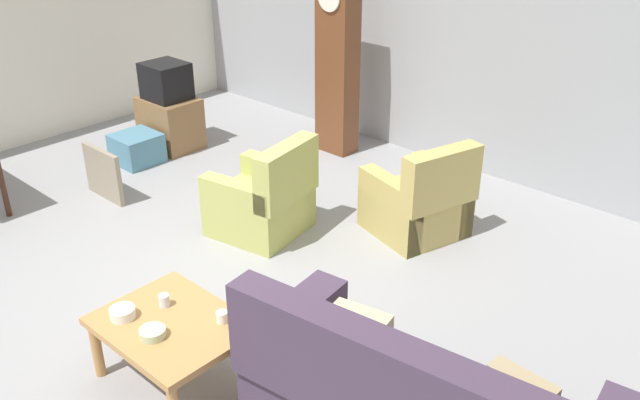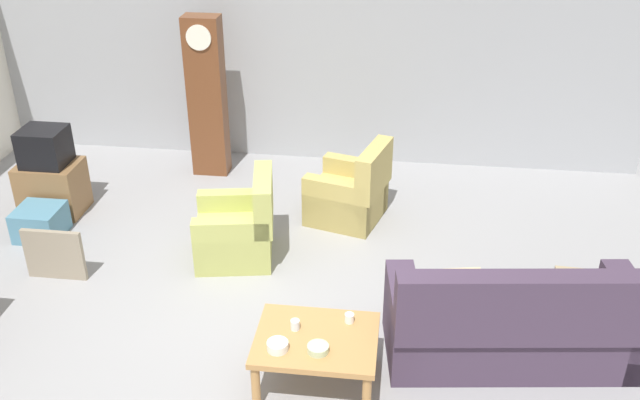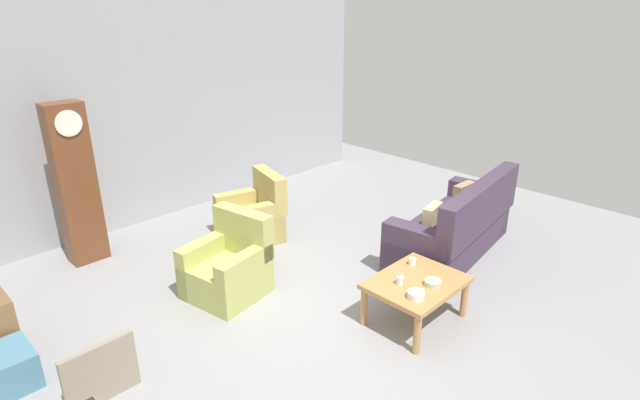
% 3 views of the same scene
% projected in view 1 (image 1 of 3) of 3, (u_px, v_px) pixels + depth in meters
% --- Properties ---
extents(ground_plane, '(10.40, 10.40, 0.00)m').
position_uv_depth(ground_plane, '(212.00, 293.00, 5.47)').
color(ground_plane, gray).
extents(garage_door_wall, '(8.40, 0.16, 3.20)m').
position_uv_depth(garage_door_wall, '(469.00, 21.00, 7.11)').
color(garage_door_wall, '#9EA0A5').
rests_on(garage_door_wall, ground_plane).
extents(armchair_olive_near, '(0.91, 0.89, 0.92)m').
position_uv_depth(armchair_olive_near, '(263.00, 202.00, 6.24)').
color(armchair_olive_near, tan).
rests_on(armchair_olive_near, ground_plane).
extents(armchair_olive_far, '(0.97, 0.95, 0.92)m').
position_uv_depth(armchair_olive_far, '(419.00, 203.00, 6.21)').
color(armchair_olive_far, tan).
rests_on(armchair_olive_far, ground_plane).
extents(coffee_table_wood, '(0.96, 0.76, 0.47)m').
position_uv_depth(coffee_table_wood, '(173.00, 331.00, 4.39)').
color(coffee_table_wood, '#B27F47').
rests_on(coffee_table_wood, ground_plane).
extents(grandfather_clock, '(0.44, 0.30, 2.01)m').
position_uv_depth(grandfather_clock, '(337.00, 67.00, 7.68)').
color(grandfather_clock, brown).
rests_on(grandfather_clock, ground_plane).
extents(tv_stand_cabinet, '(0.68, 0.52, 0.60)m').
position_uv_depth(tv_stand_cabinet, '(170.00, 123.00, 8.10)').
color(tv_stand_cabinet, brown).
rests_on(tv_stand_cabinet, ground_plane).
extents(tv_crt, '(0.48, 0.44, 0.42)m').
position_uv_depth(tv_crt, '(166.00, 81.00, 7.86)').
color(tv_crt, black).
rests_on(tv_crt, tv_stand_cabinet).
extents(framed_picture_leaning, '(0.60, 0.05, 0.53)m').
position_uv_depth(framed_picture_leaning, '(103.00, 174.00, 6.87)').
color(framed_picture_leaning, gray).
rests_on(framed_picture_leaning, ground_plane).
extents(storage_box_blue, '(0.48, 0.48, 0.34)m').
position_uv_depth(storage_box_blue, '(137.00, 148.00, 7.73)').
color(storage_box_blue, teal).
rests_on(storage_box_blue, ground_plane).
extents(cup_white_porcelain, '(0.08, 0.08, 0.08)m').
position_uv_depth(cup_white_porcelain, '(222.00, 317.00, 4.35)').
color(cup_white_porcelain, white).
rests_on(cup_white_porcelain, coffee_table_wood).
extents(cup_blue_rimmed, '(0.07, 0.07, 0.08)m').
position_uv_depth(cup_blue_rimmed, '(164.00, 300.00, 4.50)').
color(cup_blue_rimmed, silver).
rests_on(cup_blue_rimmed, coffee_table_wood).
extents(bowl_white_stacked, '(0.17, 0.17, 0.07)m').
position_uv_depth(bowl_white_stacked, '(123.00, 313.00, 4.39)').
color(bowl_white_stacked, white).
rests_on(bowl_white_stacked, coffee_table_wood).
extents(bowl_shallow_green, '(0.17, 0.17, 0.06)m').
position_uv_depth(bowl_shallow_green, '(153.00, 333.00, 4.22)').
color(bowl_shallow_green, '#B2C69E').
rests_on(bowl_shallow_green, coffee_table_wood).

